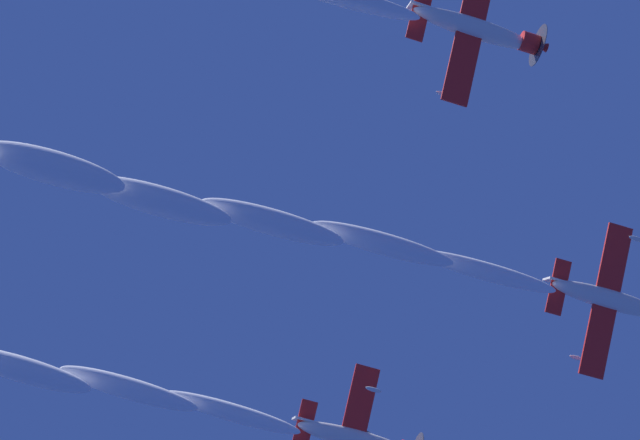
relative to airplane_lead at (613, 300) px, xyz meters
The scene contains 3 objects.
airplane_lead is the anchor object (origin of this frame).
airplane_left_wingman 16.68m from the airplane_lead, 21.95° to the left, with size 7.96×7.88×4.35m.
airplane_right_wingman 17.37m from the airplane_lead, 114.11° to the left, with size 8.02×7.87×4.33m.
Camera 1 is at (-8.10, 29.75, 1.45)m, focal length 74.57 mm.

